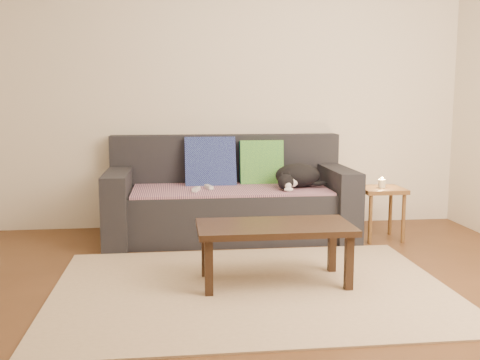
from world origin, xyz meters
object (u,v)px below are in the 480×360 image
Objects in this scene: cat at (297,176)px; coffee_table at (275,232)px; wii_remote_a at (209,187)px; sofa at (229,201)px; wii_remote_b at (196,189)px; side_table at (381,197)px.

coffee_table is (-0.41, -1.21, -0.19)m from cat.
cat is 1.29m from coffee_table.
wii_remote_a is at bearing 163.93° from cat.
wii_remote_a is (-0.76, 0.01, -0.08)m from cat.
cat is (0.57, -0.13, 0.23)m from sofa.
wii_remote_b is 0.33× the size of side_table.
sofa is 14.00× the size of wii_remote_a.
cat is 0.76m from wii_remote_a.
side_table is at bearing -26.98° from cat.
wii_remote_b is at bearing -144.64° from sofa.
sofa reaches higher than cat.
cat reaches higher than coffee_table.
wii_remote_b is at bearing 112.25° from coffee_table.
wii_remote_a is 0.15× the size of coffee_table.
coffee_table is at bearing -123.84° from cat.
coffee_table is (0.16, -1.34, 0.04)m from sofa.
sofa is at bearing 167.79° from side_table.
wii_remote_a is (-0.19, -0.11, 0.15)m from sofa.
wii_remote_a is 0.33× the size of side_table.
wii_remote_a reaches higher than coffee_table.
sofa reaches higher than side_table.
sofa is 0.63m from cat.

